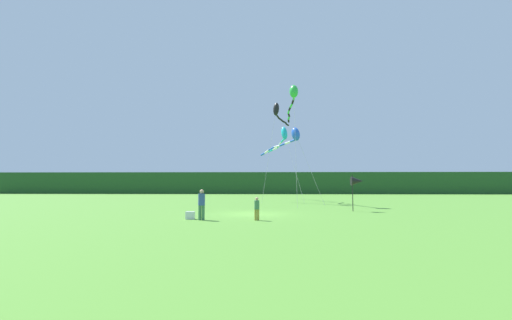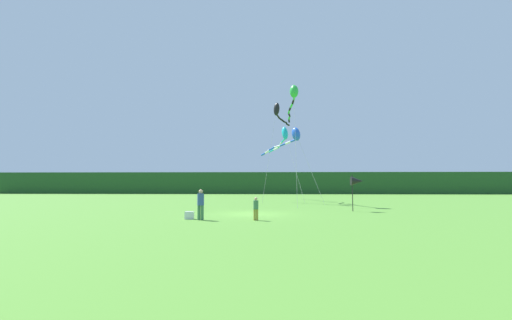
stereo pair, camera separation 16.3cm
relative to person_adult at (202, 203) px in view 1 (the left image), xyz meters
name	(u,v)px [view 1 (the left image)]	position (x,y,z in m)	size (l,w,h in m)	color
ground_plane	(253,214)	(2.73, 3.99, -0.96)	(120.00, 120.00, 0.00)	#4C842D
distant_treeline	(263,183)	(2.73, 48.99, 1.17)	(108.00, 2.98, 4.27)	#234C23
person_adult	(202,203)	(0.00, 0.00, 0.00)	(0.38, 0.38, 1.72)	#3F724C
person_child	(257,207)	(3.14, -0.06, -0.24)	(0.28, 0.28, 1.29)	olive
cooler_box	(190,215)	(-0.74, 0.45, -0.74)	(0.50, 0.35, 0.44)	silver
banner_flag_pole	(357,181)	(10.41, 6.48, 1.26)	(0.90, 0.70, 2.73)	black
kite_blue	(292,137)	(6.29, 16.26, 5.98)	(6.23, 7.16, 7.98)	#B2B2B2
kite_cyan	(283,136)	(5.62, 23.07, 6.99)	(3.93, 10.69, 9.18)	#B2B2B2
kite_green	(293,95)	(6.29, 14.42, 9.91)	(0.88, 9.90, 11.86)	#B2B2B2
kite_black	(277,111)	(4.83, 19.50, 9.37)	(3.27, 5.26, 11.35)	#B2B2B2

